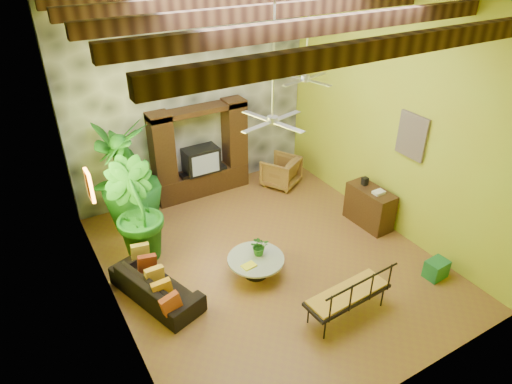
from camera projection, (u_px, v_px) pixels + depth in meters
ground at (267, 259)px, 9.33m from camera, size 7.00×7.00×0.00m
back_wall at (190, 93)px, 10.66m from camera, size 6.00×0.02×5.00m
left_wall at (97, 192)px, 6.75m from camera, size 0.02×7.00×5.00m
right_wall at (393, 117)px, 9.37m from camera, size 0.02×7.00×5.00m
stone_accent_wall at (191, 94)px, 10.61m from camera, size 5.98×0.10×4.98m
ceiling_beams at (271, 11)px, 6.90m from camera, size 5.95×5.36×0.22m
entertainment_center at (201, 158)px, 11.17m from camera, size 2.40×0.55×2.30m
ceiling_fan_front at (273, 108)px, 7.22m from camera, size 1.28×1.28×1.86m
ceiling_fan_back at (306, 68)px, 9.19m from camera, size 1.28×1.28×1.86m
wall_art_mask at (89, 185)px, 7.72m from camera, size 0.06×0.32×0.55m
wall_art_painting at (412, 136)px, 9.01m from camera, size 0.06×0.70×0.90m
sofa at (156, 285)px, 8.25m from camera, size 1.30×2.04×0.56m
wicker_armchair at (281, 171)px, 11.80m from camera, size 1.14×1.15×0.77m
tall_plant_a at (118, 173)px, 10.07m from camera, size 1.38×1.49×2.34m
tall_plant_b at (135, 212)px, 8.93m from camera, size 1.41×1.48×2.11m
tall_plant_c at (129, 177)px, 9.85m from camera, size 1.77×1.77×2.40m
coffee_table at (256, 264)px, 8.80m from camera, size 1.09×1.09×0.40m
centerpiece_plant at (259, 246)px, 8.73m from camera, size 0.45×0.42×0.40m
yellow_tray at (249, 266)px, 8.51m from camera, size 0.28×0.21×0.03m
iron_bench at (351, 294)px, 7.69m from camera, size 1.61×0.66×0.57m
side_console at (370, 207)px, 10.22m from camera, size 0.55×1.14×0.89m
green_bin at (436, 269)px, 8.78m from camera, size 0.44×0.34×0.37m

